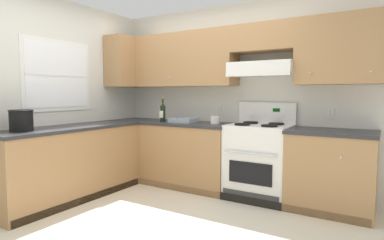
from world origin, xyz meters
name	(u,v)px	position (x,y,z in m)	size (l,w,h in m)	color
ground_plane	(148,218)	(0.00, 0.00, 0.00)	(7.04, 7.04, 0.00)	beige
wall_back	(242,82)	(0.40, 1.53, 1.48)	(4.68, 0.57, 2.55)	silver
wall_left	(65,92)	(-1.59, 0.23, 1.34)	(0.47, 4.00, 2.55)	silver
counter_back_run	(213,157)	(0.12, 1.24, 0.45)	(3.60, 0.65, 0.91)	#A87A4C
counter_left_run	(70,163)	(-1.24, 0.00, 0.45)	(0.63, 1.91, 0.91)	#A87A4C
stove	(259,161)	(0.76, 1.25, 0.48)	(0.76, 0.62, 1.20)	white
wine_bottle	(163,112)	(-0.66, 1.16, 1.05)	(0.08, 0.08, 0.36)	black
bowl	(183,121)	(-0.35, 1.22, 0.93)	(0.36, 0.25, 0.06)	#9EADB7
bucket	(21,120)	(-1.25, -0.59, 1.03)	(0.25, 0.25, 0.23)	black
paper_towel_roll	(215,120)	(0.14, 1.26, 0.96)	(0.12, 0.12, 0.10)	white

